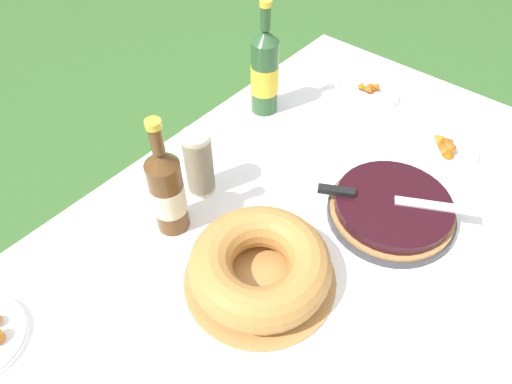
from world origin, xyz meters
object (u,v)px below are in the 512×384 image
bundt_cake (260,266)px  cup_stack (199,164)px  berry_tart (392,209)px  snack_plate_far (444,147)px  cider_bottle_green (265,72)px  serving_knife (383,198)px  cider_bottle_amber (167,191)px  snack_plate_right (367,92)px

bundt_cake → cup_stack: 0.31m
berry_tart → snack_plate_far: size_ratio=1.60×
cider_bottle_green → berry_tart: bearing=-105.0°
serving_knife → cider_bottle_amber: 0.51m
snack_plate_right → serving_knife: bearing=-146.4°
berry_tart → serving_knife: 0.05m
serving_knife → snack_plate_right: (0.43, 0.28, -0.05)m
berry_tart → snack_plate_right: (0.41, 0.31, -0.02)m
snack_plate_right → snack_plate_far: snack_plate_far is taller
cup_stack → snack_plate_right: bearing=-9.9°
snack_plate_right → cider_bottle_green: bearing=142.8°
snack_plate_right → cup_stack: bearing=170.1°
cider_bottle_green → cider_bottle_amber: 0.52m
cider_bottle_green → cup_stack: bearing=-165.8°
cup_stack → bundt_cake: bearing=-111.1°
serving_knife → snack_plate_right: bearing=94.7°
cider_bottle_green → snack_plate_far: (0.18, -0.52, -0.12)m
berry_tart → cider_bottle_green: bearing=75.0°
bundt_cake → snack_plate_far: 0.67m
berry_tart → snack_plate_far: 0.31m
cup_stack → snack_plate_right: 0.66m
cider_bottle_amber → snack_plate_right: size_ratio=1.52×
cider_bottle_green → snack_plate_right: 0.37m
bundt_cake → snack_plate_right: bundt_cake is taller
cup_stack → snack_plate_right: cup_stack is taller
cider_bottle_amber → snack_plate_right: 0.79m
bundt_cake → snack_plate_right: bearing=13.1°
cider_bottle_amber → berry_tart: bearing=-47.4°
bundt_cake → snack_plate_far: bundt_cake is taller
berry_tart → cup_stack: (-0.23, 0.42, 0.07)m
serving_knife → snack_plate_right: size_ratio=1.62×
berry_tart → bundt_cake: (-0.35, 0.13, 0.02)m
cider_bottle_amber → cider_bottle_green: bearing=13.9°
bundt_cake → cup_stack: cup_stack is taller
serving_knife → cider_bottle_amber: (-0.35, 0.37, 0.06)m
snack_plate_far → cup_stack: bearing=142.6°
berry_tart → cider_bottle_amber: bearing=132.6°
berry_tart → snack_plate_far: (0.31, 0.00, -0.01)m
cider_bottle_amber → snack_plate_right: bearing=-6.2°
snack_plate_far → bundt_cake: bearing=168.9°
bundt_cake → cup_stack: size_ratio=1.79×
cider_bottle_green → snack_plate_right: (0.27, -0.21, -0.12)m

